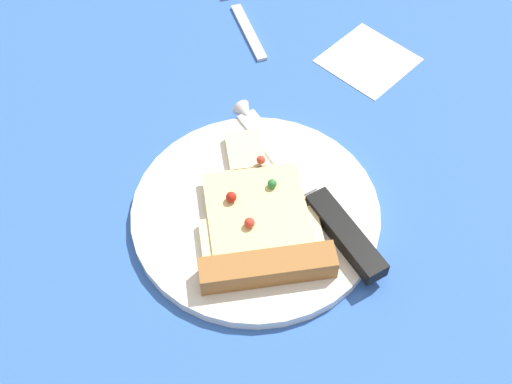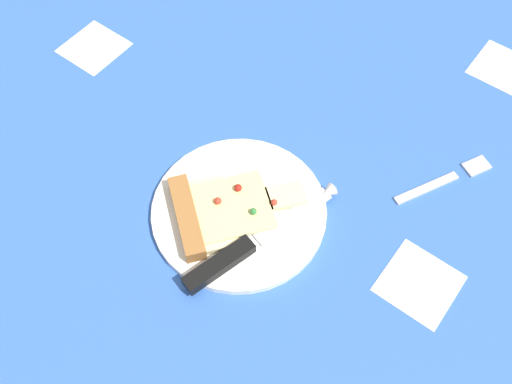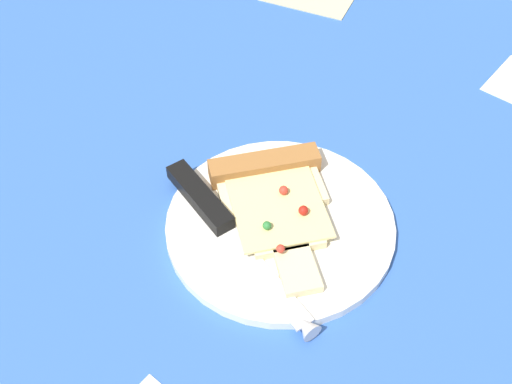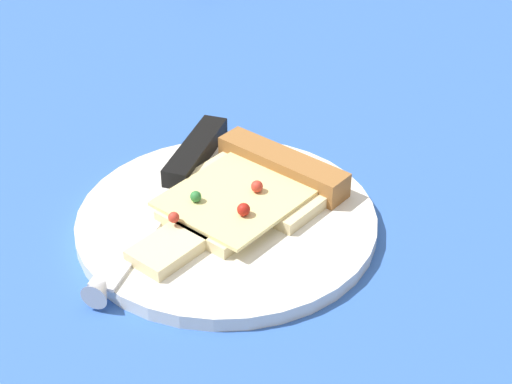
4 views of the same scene
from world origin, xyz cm
name	(u,v)px [view 2 (image 2 of 4)]	position (x,y,z in cm)	size (l,w,h in cm)	color
ground_plane	(193,199)	(0.03, 0.02, -1.50)	(142.68, 142.68, 3.00)	#3360B7
plate	(239,211)	(1.46, -7.11, 0.57)	(23.51, 23.51, 1.14)	white
pizza_slice	(220,211)	(-0.62, -5.52, 1.92)	(18.57, 16.75, 2.31)	beige
knife	(248,245)	(-2.28, -11.57, 1.74)	(23.70, 8.37, 2.45)	silver
fork	(448,178)	(23.37, -27.01, 0.40)	(14.43, 8.61, 0.80)	silver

